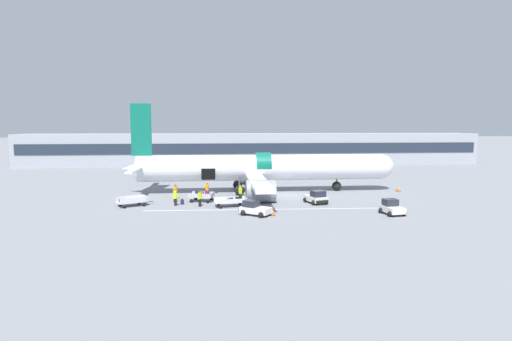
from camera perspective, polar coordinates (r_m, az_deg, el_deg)
The scene contains 20 objects.
ground_plane at distance 49.53m, azimuth 4.21°, elevation -3.57°, with size 500.00×500.00×0.00m, color gray.
apron_marking_line at distance 41.31m, azimuth 0.94°, elevation -5.58°, with size 24.27×1.19×0.01m.
terminal_strip at distance 89.42m, azimuth -0.21°, elevation 3.13°, with size 100.14×8.86×6.79m.
airplane at distance 51.67m, azimuth 0.47°, elevation 0.24°, with size 35.31×27.50×11.32m.
baggage_tug_lead at distance 38.67m, azimuth -0.21°, elevation -5.47°, with size 3.26×2.88×1.44m.
baggage_tug_mid at distance 41.14m, azimuth 18.83°, elevation -5.10°, with size 2.19×2.64×1.47m.
baggage_tug_rear at distance 44.83m, azimuth 8.62°, elevation -3.85°, with size 2.58×3.12×1.49m.
baggage_cart_loading at distance 45.90m, azimuth -7.68°, elevation -3.68°, with size 3.68×2.49×1.21m.
baggage_cart_queued at distance 42.75m, azimuth -3.45°, elevation -4.47°, with size 4.34×2.27×1.11m.
baggage_cart_empty at distance 44.97m, azimuth -17.22°, elevation -4.26°, with size 3.81×2.76×1.03m.
ground_crew_loader_a at distance 43.93m, azimuth -11.44°, elevation -3.87°, with size 0.55×0.38×1.59m.
ground_crew_loader_b at distance 48.28m, azimuth -7.01°, elevation -2.71°, with size 0.52×0.64×1.84m.
ground_crew_driver at distance 45.91m, azimuth -11.54°, elevation -3.46°, with size 0.48×0.50×1.54m.
ground_crew_supervisor at distance 47.56m, azimuth -11.44°, elevation -2.96°, with size 0.57×0.57×1.79m.
ground_crew_helper at distance 43.04m, azimuth -8.03°, elevation -3.92°, with size 0.52×0.59×1.73m.
ground_crew_marshal at distance 45.67m, azimuth -2.25°, elevation -3.21°, with size 0.56×0.60×1.81m.
suitcase_on_tarmac_upright at distance 44.60m, azimuth -10.49°, elevation -4.46°, with size 0.41×0.34×0.61m.
safety_cone_nose at distance 55.82m, azimuth 19.64°, elevation -2.42°, with size 0.60×0.60×0.76m.
safety_cone_engine_left at distance 38.52m, azimuth 2.40°, elevation -5.98°, with size 0.44×0.44×0.69m.
safety_cone_wingtip at distance 45.97m, azimuth 1.85°, elevation -3.91°, with size 0.50×0.50×0.73m.
Camera 1 is at (-8.31, -48.06, 8.64)m, focal length 28.00 mm.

